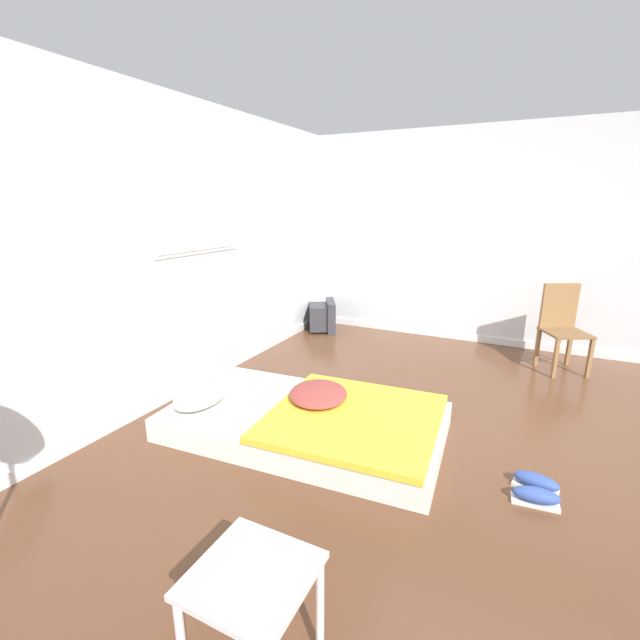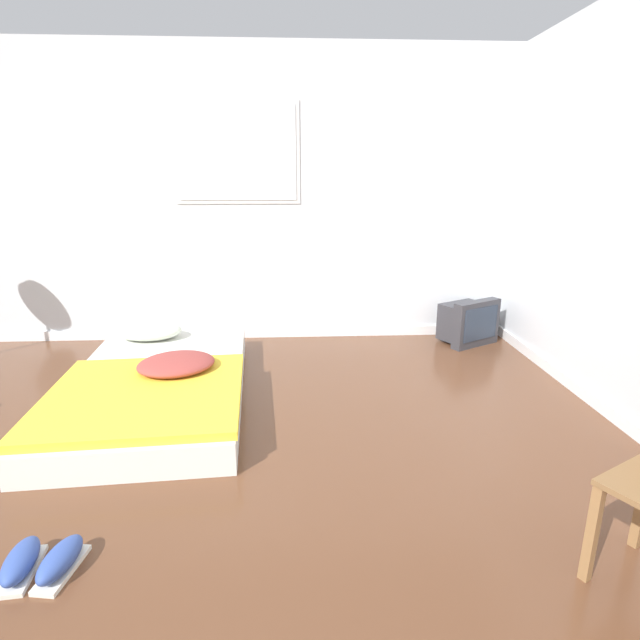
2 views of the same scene
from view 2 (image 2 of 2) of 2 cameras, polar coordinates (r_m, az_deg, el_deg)
The scene contains 5 objects.
ground_plane at distance 2.41m, azimuth -25.55°, elevation -24.08°, with size 20.00×20.00×0.00m, color brown.
wall_back at distance 4.73m, azimuth -13.81°, elevation 13.17°, with size 8.14×0.08×2.60m.
mattress_bed at distance 3.65m, azimuth -18.12°, elevation -6.86°, with size 1.30×2.13×0.32m.
crt_tv at distance 4.81m, azimuth 16.50°, elevation -0.21°, with size 0.57×0.52×0.42m.
sneaker_pair at distance 2.41m, azimuth -29.29°, elevation -22.94°, with size 0.29×0.27×0.10m.
Camera 2 is at (0.86, -1.68, 1.49)m, focal length 28.00 mm.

